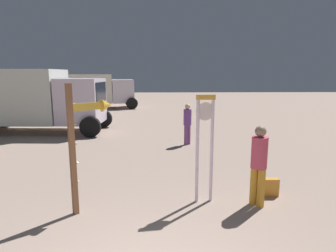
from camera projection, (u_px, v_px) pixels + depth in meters
standing_clock at (205, 139)px, 5.93m from camera, size 0.40×0.14×2.30m
arrow_sign at (85, 131)px, 5.49m from camera, size 0.83×0.67×2.54m
person_near_clock at (259, 162)px, 5.80m from camera, size 0.32×0.32×1.69m
backpack at (270, 187)px, 6.43m from camera, size 0.34×0.20×0.40m
person_distant at (187, 122)px, 10.98m from camera, size 0.31×0.31×1.59m
box_truck_near at (24, 98)px, 13.33m from camera, size 7.25×2.84×2.92m
box_truck_far at (92, 90)px, 22.56m from camera, size 6.85×3.55×2.68m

